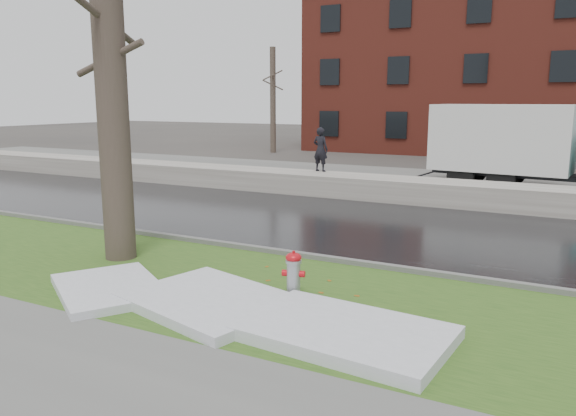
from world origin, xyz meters
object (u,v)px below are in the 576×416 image
at_px(box_truck, 530,146).
at_px(worker, 320,149).
at_px(tree, 110,63).
at_px(fire_hydrant, 294,273).

bearing_deg(box_truck, worker, -145.16).
bearing_deg(tree, worker, 89.53).
bearing_deg(fire_hydrant, worker, 97.69).
distance_m(tree, box_truck, 15.46).
xyz_separation_m(box_truck, worker, (-6.64, -3.77, -0.12)).
relative_size(tree, box_truck, 0.83).
bearing_deg(worker, box_truck, -142.58).
xyz_separation_m(tree, worker, (0.08, 9.95, -2.46)).
relative_size(fire_hydrant, box_truck, 0.08).
relative_size(fire_hydrant, worker, 0.51).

